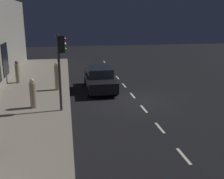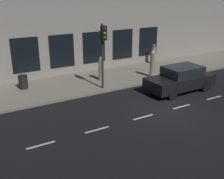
{
  "view_description": "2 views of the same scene",
  "coord_description": "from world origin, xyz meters",
  "px_view_note": "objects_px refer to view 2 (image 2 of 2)",
  "views": [
    {
      "loc": [
        4.1,
        15.04,
        5.02
      ],
      "look_at": [
        1.9,
        2.24,
        1.39
      ],
      "focal_mm": 42.87,
      "sensor_mm": 36.0,
      "label": 1
    },
    {
      "loc": [
        -9.92,
        9.24,
        5.98
      ],
      "look_at": [
        1.46,
        2.55,
        1.19
      ],
      "focal_mm": 44.0,
      "sensor_mm": 36.0,
      "label": 2
    }
  ],
  "objects_px": {
    "parked_car_1": "(180,79)",
    "pedestrian_0": "(152,65)",
    "traffic_light": "(103,45)",
    "pedestrian_1": "(101,70)",
    "pedestrian_2": "(154,54)",
    "trash_bin": "(23,82)"
  },
  "relations": [
    {
      "from": "parked_car_1",
      "to": "pedestrian_0",
      "type": "relative_size",
      "value": 2.35
    },
    {
      "from": "traffic_light",
      "to": "parked_car_1",
      "type": "relative_size",
      "value": 0.9
    },
    {
      "from": "pedestrian_1",
      "to": "pedestrian_0",
      "type": "bearing_deg",
      "value": -3.96
    },
    {
      "from": "pedestrian_2",
      "to": "trash_bin",
      "type": "xyz_separation_m",
      "value": [
        -0.77,
        10.94,
        -0.36
      ]
    },
    {
      "from": "pedestrian_0",
      "to": "parked_car_1",
      "type": "bearing_deg",
      "value": -116.05
    },
    {
      "from": "pedestrian_1",
      "to": "pedestrian_2",
      "type": "bearing_deg",
      "value": 31.62
    },
    {
      "from": "pedestrian_1",
      "to": "parked_car_1",
      "type": "bearing_deg",
      "value": -34.67
    },
    {
      "from": "pedestrian_0",
      "to": "pedestrian_2",
      "type": "relative_size",
      "value": 1.13
    },
    {
      "from": "pedestrian_0",
      "to": "pedestrian_1",
      "type": "height_order",
      "value": "pedestrian_0"
    },
    {
      "from": "parked_car_1",
      "to": "pedestrian_2",
      "type": "height_order",
      "value": "pedestrian_2"
    },
    {
      "from": "pedestrian_1",
      "to": "trash_bin",
      "type": "distance_m",
      "value": 5.13
    },
    {
      "from": "pedestrian_1",
      "to": "pedestrian_2",
      "type": "xyz_separation_m",
      "value": [
        1.76,
        -5.92,
        0.04
      ]
    },
    {
      "from": "traffic_light",
      "to": "pedestrian_0",
      "type": "bearing_deg",
      "value": -84.62
    },
    {
      "from": "parked_car_1",
      "to": "trash_bin",
      "type": "bearing_deg",
      "value": 59.12
    },
    {
      "from": "pedestrian_2",
      "to": "trash_bin",
      "type": "height_order",
      "value": "pedestrian_2"
    },
    {
      "from": "traffic_light",
      "to": "parked_car_1",
      "type": "bearing_deg",
      "value": -120.91
    },
    {
      "from": "parked_car_1",
      "to": "trash_bin",
      "type": "relative_size",
      "value": 5.23
    },
    {
      "from": "pedestrian_0",
      "to": "pedestrian_1",
      "type": "distance_m",
      "value": 3.65
    },
    {
      "from": "pedestrian_0",
      "to": "trash_bin",
      "type": "bearing_deg",
      "value": 140.13
    },
    {
      "from": "traffic_light",
      "to": "pedestrian_0",
      "type": "height_order",
      "value": "traffic_light"
    },
    {
      "from": "traffic_light",
      "to": "parked_car_1",
      "type": "xyz_separation_m",
      "value": [
        -2.46,
        -4.1,
        -2.13
      ]
    },
    {
      "from": "pedestrian_2",
      "to": "parked_car_1",
      "type": "bearing_deg",
      "value": -56.46
    }
  ]
}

